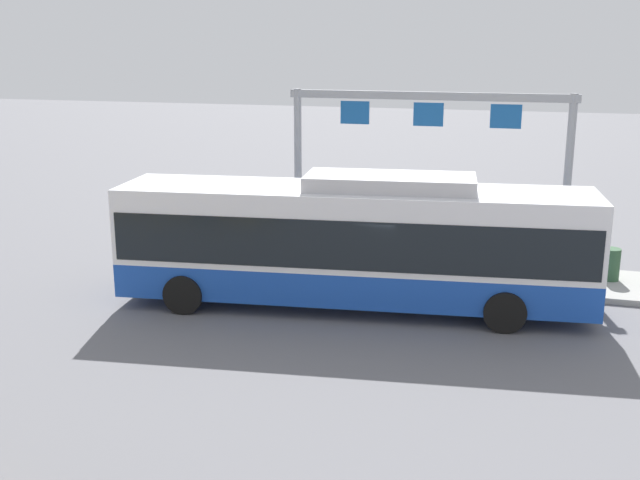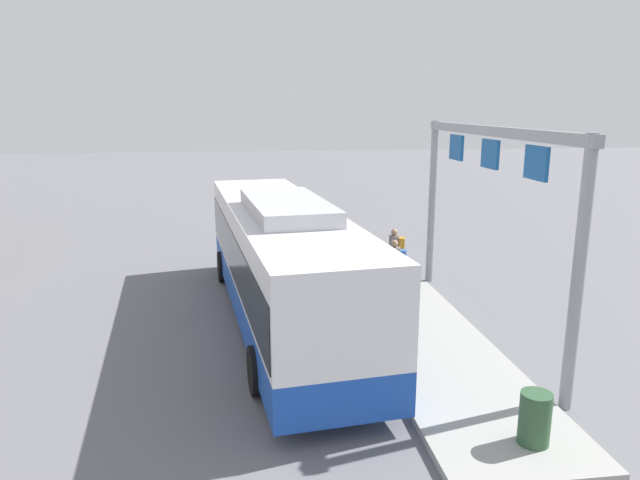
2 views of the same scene
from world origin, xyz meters
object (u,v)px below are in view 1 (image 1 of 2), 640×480
(person_boarding, at_px, (272,228))
(person_waiting_near, at_px, (335,232))
(bus_main, at_px, (354,238))
(trash_bin, at_px, (610,264))

(person_boarding, relative_size, person_waiting_near, 1.00)
(person_boarding, distance_m, person_waiting_near, 2.32)
(person_boarding, bearing_deg, bus_main, 59.63)
(trash_bin, bearing_deg, person_boarding, -1.60)
(trash_bin, bearing_deg, person_waiting_near, 2.22)
(bus_main, bearing_deg, person_boarding, -54.58)
(person_waiting_near, bearing_deg, trash_bin, 113.93)
(person_boarding, xyz_separation_m, trash_bin, (-10.10, 0.28, -0.28))
(bus_main, height_order, trash_bin, bus_main)
(bus_main, relative_size, person_boarding, 7.24)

